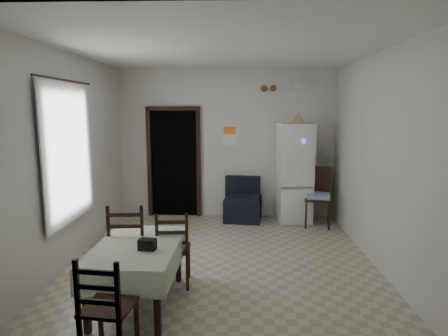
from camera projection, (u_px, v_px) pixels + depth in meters
name	position (u px, v px, depth m)	size (l,w,h in m)	color
ground	(223.00, 260.00, 5.34)	(4.50, 4.50, 0.00)	#B4AA93
ceiling	(223.00, 49.00, 4.89)	(4.20, 4.50, 0.02)	white
wall_back	(227.00, 144.00, 7.33)	(4.20, 0.02, 2.90)	silver
wall_front	(212.00, 198.00, 2.89)	(4.20, 0.02, 2.90)	silver
wall_left	(72.00, 159.00, 5.19)	(0.02, 4.50, 2.90)	silver
wall_right	(378.00, 160.00, 5.04)	(0.02, 4.50, 2.90)	silver
doorway	(176.00, 162.00, 7.63)	(1.06, 0.52, 2.22)	black
window_recess	(61.00, 153.00, 4.97)	(0.10, 1.20, 1.60)	silver
curtain	(69.00, 153.00, 4.97)	(0.02, 1.45, 1.85)	silver
curtain_rod	(65.00, 80.00, 4.82)	(0.02, 0.02, 1.60)	black
calendar	(230.00, 135.00, 7.29)	(0.28, 0.02, 0.40)	white
calendar_image	(230.00, 130.00, 7.27)	(0.24, 0.01, 0.14)	orange
light_switch	(235.00, 162.00, 7.37)	(0.08, 0.02, 0.12)	beige
vent_left	(264.00, 88.00, 7.13)	(0.12, 0.12, 0.03)	brown
vent_right	(273.00, 88.00, 7.12)	(0.12, 0.12, 0.03)	brown
emergency_light	(298.00, 86.00, 7.08)	(0.25, 0.07, 0.09)	white
fridge	(294.00, 173.00, 7.06)	(0.61, 0.61, 1.87)	white
tan_cone	(298.00, 118.00, 6.90)	(0.24, 0.24, 0.19)	tan
navy_seat	(243.00, 199.00, 7.17)	(0.68, 0.66, 0.83)	black
corner_chair	(318.00, 197.00, 6.81)	(0.47, 0.47, 1.08)	black
dining_table	(138.00, 274.00, 4.09)	(0.87, 1.32, 0.69)	#AFC1A5
black_bag	(147.00, 244.00, 3.88)	(0.18, 0.11, 0.11)	black
dining_chair_far_left	(129.00, 243.00, 4.53)	(0.45, 0.45, 1.04)	black
dining_chair_far_right	(174.00, 248.00, 4.53)	(0.40, 0.40, 0.94)	black
dining_chair_near_head	(108.00, 305.00, 3.19)	(0.41, 0.41, 0.95)	black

